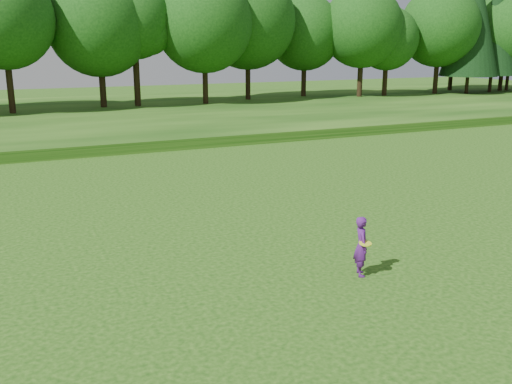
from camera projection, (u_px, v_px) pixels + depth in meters
name	position (u px, v px, depth m)	size (l,w,h in m)	color
ground	(354.00, 286.00, 13.48)	(140.00, 140.00, 0.00)	#133F0C
berm	(98.00, 116.00, 43.26)	(130.00, 30.00, 0.60)	#133F0C
walking_path	(144.00, 150.00, 31.04)	(130.00, 1.60, 0.04)	gray
treeline	(82.00, 11.00, 44.82)	(104.00, 7.00, 15.00)	#113F0E
woman	(361.00, 246.00, 13.98)	(0.54, 0.65, 1.51)	#551A77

